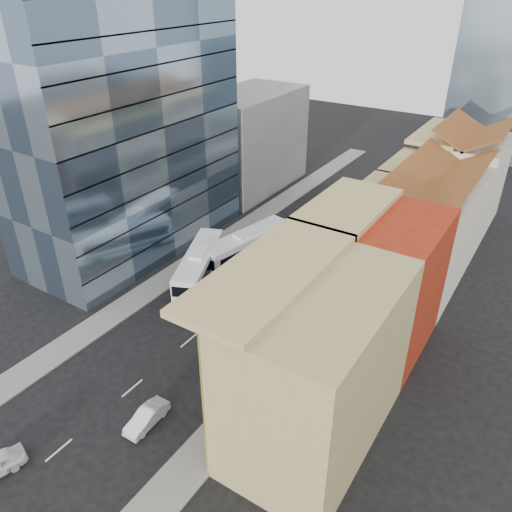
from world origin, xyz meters
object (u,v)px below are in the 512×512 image
Objects in this scene: shophouse_tan at (318,368)px; bus_left_near at (199,265)px; bus_left_far at (247,246)px; sedan_right at (147,417)px; office_tower at (122,119)px; bus_right at (298,291)px.

bus_left_near is (-19.39, 11.49, -4.16)m from shophouse_tan.
sedan_right is at bearing -61.83° from bus_left_far.
office_tower reaches higher than sedan_right.
shophouse_tan reaches higher than sedan_right.
bus_left_far is at bearing 48.86° from bus_left_near.
sedan_right is (20.53, -19.96, -14.37)m from office_tower.
bus_left_far reaches higher than bus_left_near.
bus_left_far is at bearing 104.85° from sedan_right.
bus_right is (8.95, -4.44, -0.34)m from bus_left_far.
bus_right is (22.50, -0.87, -13.44)m from office_tower.
bus_left_near is (11.61, -2.51, -13.16)m from office_tower.
office_tower is 2.61× the size of bus_left_near.
bus_left_near is 19.63m from sedan_right.
bus_left_near is at bearing -96.06° from bus_left_far.
bus_left_far is 24.57m from sedan_right.
shophouse_tan is 0.47× the size of office_tower.
bus_right reaches higher than sedan_right.
office_tower is at bearing 155.70° from shophouse_tan.
bus_right is 2.55× the size of sedan_right.
bus_right is at bearing 122.92° from shophouse_tan.
bus_left_near is 0.97× the size of bus_left_far.
bus_right is at bearing -14.85° from bus_left_near.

